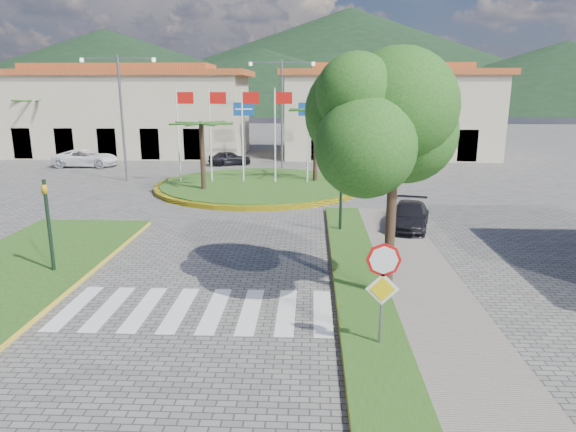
{
  "coord_description": "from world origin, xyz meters",
  "views": [
    {
      "loc": [
        3.24,
        -9.1,
        6.03
      ],
      "look_at": [
        2.46,
        8.0,
        1.72
      ],
      "focal_mm": 32.0,
      "sensor_mm": 36.0,
      "label": 1
    }
  ],
  "objects_px": {
    "deciduous_tree": "(396,120)",
    "car_side_right": "(409,216)",
    "roundabout_island": "(259,185)",
    "stop_sign": "(383,279)",
    "car_dark_b": "(361,149)",
    "car_dark_a": "(230,158)",
    "white_van": "(86,158)"
  },
  "relations": [
    {
      "from": "car_dark_a",
      "to": "stop_sign",
      "type": "bearing_deg",
      "value": 176.72
    },
    {
      "from": "deciduous_tree",
      "to": "car_dark_a",
      "type": "height_order",
      "value": "deciduous_tree"
    },
    {
      "from": "roundabout_island",
      "to": "stop_sign",
      "type": "distance_m",
      "value": 20.69
    },
    {
      "from": "roundabout_island",
      "to": "stop_sign",
      "type": "height_order",
      "value": "roundabout_island"
    },
    {
      "from": "car_dark_b",
      "to": "car_side_right",
      "type": "relative_size",
      "value": 1.0
    },
    {
      "from": "deciduous_tree",
      "to": "car_dark_a",
      "type": "distance_m",
      "value": 28.1
    },
    {
      "from": "stop_sign",
      "to": "deciduous_tree",
      "type": "relative_size",
      "value": 0.39
    },
    {
      "from": "deciduous_tree",
      "to": "roundabout_island",
      "type": "bearing_deg",
      "value": 107.91
    },
    {
      "from": "stop_sign",
      "to": "car_side_right",
      "type": "height_order",
      "value": "stop_sign"
    },
    {
      "from": "white_van",
      "to": "car_dark_a",
      "type": "relative_size",
      "value": 1.45
    },
    {
      "from": "deciduous_tree",
      "to": "car_side_right",
      "type": "height_order",
      "value": "deciduous_tree"
    },
    {
      "from": "roundabout_island",
      "to": "white_van",
      "type": "relative_size",
      "value": 2.61
    },
    {
      "from": "roundabout_island",
      "to": "white_van",
      "type": "bearing_deg",
      "value": 150.81
    },
    {
      "from": "car_dark_a",
      "to": "white_van",
      "type": "bearing_deg",
      "value": 77.92
    },
    {
      "from": "stop_sign",
      "to": "car_side_right",
      "type": "relative_size",
      "value": 0.66
    },
    {
      "from": "stop_sign",
      "to": "white_van",
      "type": "bearing_deg",
      "value": 124.42
    },
    {
      "from": "roundabout_island",
      "to": "car_dark_b",
      "type": "distance_m",
      "value": 16.83
    },
    {
      "from": "white_van",
      "to": "car_dark_b",
      "type": "bearing_deg",
      "value": -74.1
    },
    {
      "from": "roundabout_island",
      "to": "car_dark_a",
      "type": "relative_size",
      "value": 3.79
    },
    {
      "from": "stop_sign",
      "to": "car_dark_b",
      "type": "relative_size",
      "value": 0.66
    },
    {
      "from": "stop_sign",
      "to": "deciduous_tree",
      "type": "height_order",
      "value": "deciduous_tree"
    },
    {
      "from": "stop_sign",
      "to": "roundabout_island",
      "type": "bearing_deg",
      "value": 103.73
    },
    {
      "from": "car_dark_b",
      "to": "car_side_right",
      "type": "height_order",
      "value": "car_dark_b"
    },
    {
      "from": "deciduous_tree",
      "to": "car_side_right",
      "type": "xyz_separation_m",
      "value": [
        2.0,
        7.71,
        -4.6
      ]
    },
    {
      "from": "deciduous_tree",
      "to": "car_dark_b",
      "type": "xyz_separation_m",
      "value": [
        2.13,
        32.0,
        -4.52
      ]
    },
    {
      "from": "roundabout_island",
      "to": "white_van",
      "type": "distance_m",
      "value": 16.41
    },
    {
      "from": "car_dark_a",
      "to": "car_dark_b",
      "type": "xyz_separation_m",
      "value": [
        10.89,
        5.69,
        0.09
      ]
    },
    {
      "from": "car_dark_b",
      "to": "roundabout_island",
      "type": "bearing_deg",
      "value": 166.71
    },
    {
      "from": "roundabout_island",
      "to": "stop_sign",
      "type": "relative_size",
      "value": 4.79
    },
    {
      "from": "stop_sign",
      "to": "car_side_right",
      "type": "distance_m",
      "value": 11.12
    },
    {
      "from": "deciduous_tree",
      "to": "car_dark_b",
      "type": "bearing_deg",
      "value": 86.2
    },
    {
      "from": "white_van",
      "to": "car_dark_a",
      "type": "bearing_deg",
      "value": -85.05
    }
  ]
}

